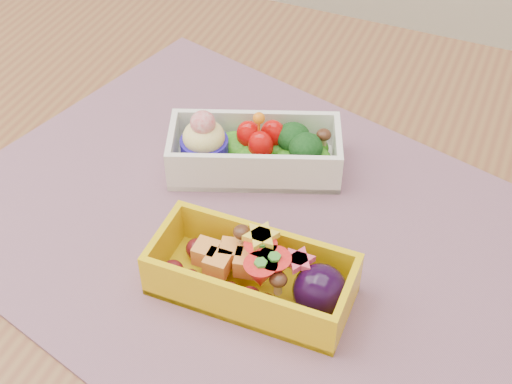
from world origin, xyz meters
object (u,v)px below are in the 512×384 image
at_px(bento_white, 254,150).
at_px(bento_yellow, 256,275).
at_px(table, 237,316).
at_px(placemat, 246,226).

distance_m(bento_white, bento_yellow, 0.15).
bearing_deg(bento_white, bento_yellow, -87.62).
xyz_separation_m(table, bento_yellow, (0.04, -0.04, 0.12)).
distance_m(table, bento_yellow, 0.14).
height_order(placemat, bento_yellow, bento_yellow).
distance_m(placemat, bento_white, 0.08).
bearing_deg(table, bento_white, 103.80).
distance_m(table, bento_white, 0.16).
relative_size(table, placemat, 2.41).
height_order(table, bento_white, bento_white).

